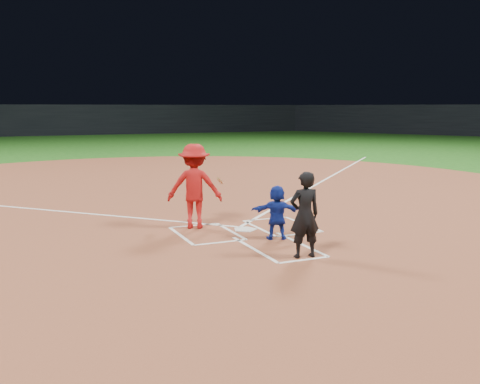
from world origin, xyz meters
name	(u,v)px	position (x,y,z in m)	size (l,w,h in m)	color
ground	(245,230)	(0.00, 0.00, 0.00)	(120.00, 120.00, 0.00)	#1A5214
home_plate_dirt	(174,193)	(0.00, 6.00, 0.01)	(28.00, 28.00, 0.01)	brown
stadium_wall_far	(60,120)	(0.00, 48.00, 1.60)	(80.00, 1.20, 3.20)	black
home_plate	(245,229)	(0.00, 0.00, 0.02)	(0.60, 0.60, 0.02)	silver
catcher	(277,212)	(0.28, -1.11, 0.62)	(1.12, 0.36, 1.21)	#122898
umpire	(305,215)	(0.10, -2.62, 0.85)	(0.61, 0.40, 1.68)	black
chalk_markings	(180,196)	(0.00, 5.29, 0.01)	(28.35, 17.32, 0.01)	white
batter_at_plate	(195,186)	(-1.02, 0.68, 1.03)	(1.58, 1.20, 2.03)	#AC1313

